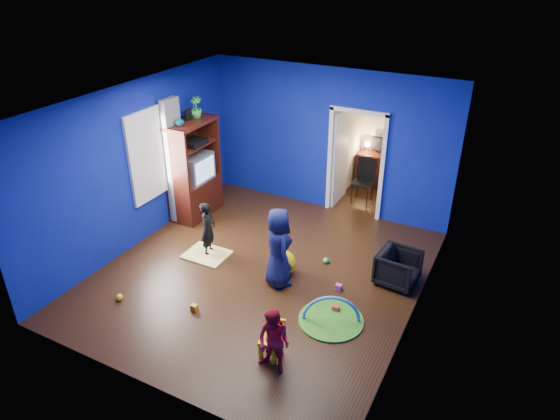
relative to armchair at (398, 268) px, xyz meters
The scene contains 34 objects.
floor 2.24m from the armchair, 159.42° to the right, with size 5.00×5.50×0.01m, color black.
ceiling 3.43m from the armchair, 159.42° to the right, with size 5.00×5.50×0.01m, color white.
wall_back 3.09m from the armchair, 136.61° to the left, with size 5.00×0.02×2.90m, color navy.
wall_front 4.26m from the armchair, 120.52° to the right, with size 5.00×0.02×2.90m, color navy.
wall_left 4.79m from the armchair, behind, with size 0.02×5.50×2.90m, color navy.
wall_right 1.46m from the armchair, 61.87° to the right, with size 0.02×5.50×2.90m, color navy.
alcove 3.35m from the armchair, 117.53° to the left, with size 1.00×1.75×2.50m, color silver, non-canonical shape.
armchair is the anchor object (origin of this frame).
child_black 3.28m from the armchair, 168.45° to the right, with size 0.36×0.24×0.99m, color black.
child_navy 1.96m from the armchair, 152.61° to the right, with size 0.65×0.43×1.34m, color #10143D.
toddler_red 2.73m from the armchair, 108.86° to the right, with size 0.46×0.36×0.94m, color red.
vase 4.63m from the armchair, behind, with size 0.16×0.16×0.17m, color #0B505F.
potted_plant 4.73m from the armchair, behind, with size 0.23×0.23×0.41m, color green.
tv_armoire 4.37m from the armchair, behind, with size 0.58×1.14×1.96m, color #41120A.
crt_tv 4.33m from the armchair, behind, with size 0.46×0.70×0.54m, color silver.
yellow_blanket 3.31m from the armchair, 166.75° to the right, with size 0.75×0.60×0.03m, color #F2E07A.
hopper_ball 1.87m from the armchair, 160.15° to the right, with size 0.44×0.44×0.44m, color yellow.
kid_chair 2.60m from the armchair, 113.42° to the right, with size 0.28×0.28×0.50m, color yellow.
play_mat 1.51m from the armchair, 113.40° to the right, with size 0.96×0.96×0.03m, color green.
toy_arch 1.51m from the armchair, 113.40° to the right, with size 0.85×0.85×0.05m, color #3F8CD8.
window_left 4.76m from the armchair, behind, with size 0.03×0.95×1.55m, color white.
curtain 4.56m from the armchair, behind, with size 0.14×0.42×2.40m, color slate.
doorway 2.58m from the armchair, 126.98° to the left, with size 1.16×0.10×2.10m, color white.
study_desk 3.78m from the armchair, 113.08° to the left, with size 0.88×0.44×0.75m, color #3D140A.
desk_monitor 3.95m from the armchair, 112.39° to the left, with size 0.40×0.05×0.32m, color black.
desk_lamp 4.00m from the armchair, 116.47° to the left, with size 0.14×0.14×0.14m, color #FFD88C.
folding_chair 2.93m from the armchair, 120.48° to the left, with size 0.40×0.40×0.92m, color black.
book_shelf 4.25m from the armchair, 112.44° to the left, with size 0.88×0.24×0.04m, color white.
toy_0 1.30m from the armchair, 118.39° to the right, with size 0.10×0.08×0.10m, color #EC4627.
toy_1 0.35m from the armchair, 120.47° to the left, with size 0.11×0.11×0.11m, color #2788DF.
toy_2 3.27m from the armchair, 140.14° to the right, with size 0.10×0.08×0.10m, color orange.
toy_3 1.26m from the armchair, behind, with size 0.11×0.11×0.11m, color green.
toy_4 1.01m from the armchair, 141.26° to the right, with size 0.10×0.08×0.10m, color #C74A96.
toy_5 4.41m from the armchair, 146.61° to the right, with size 0.11×0.11×0.11m, color yellow.
Camera 1 is at (3.46, -5.97, 4.84)m, focal length 32.00 mm.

